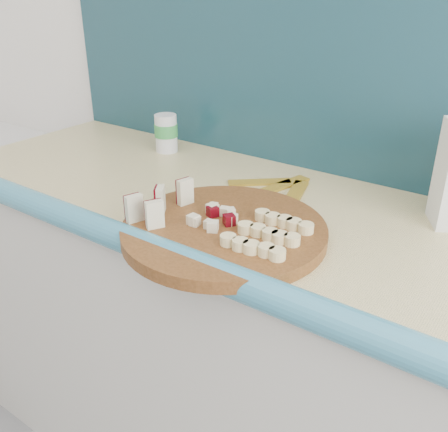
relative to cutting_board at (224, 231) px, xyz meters
name	(u,v)px	position (x,y,z in m)	size (l,w,h in m)	color
kitchen_counter	(329,392)	(0.19, 0.17, -0.47)	(2.20, 0.63, 0.91)	beige
backsplash	(411,86)	(0.19, 0.46, 0.24)	(2.20, 0.02, 0.50)	teal
cutting_board	(224,231)	(0.00, 0.00, 0.00)	(0.41, 0.41, 0.03)	#47260F
apple_wedges	(159,203)	(-0.14, -0.04, 0.04)	(0.07, 0.16, 0.06)	beige
apple_chunks	(213,217)	(-0.03, 0.00, 0.02)	(0.07, 0.07, 0.02)	#F4E7C3
banana_slices	(269,234)	(0.10, 0.01, 0.02)	(0.14, 0.16, 0.02)	beige
canister	(166,132)	(-0.45, 0.34, 0.05)	(0.07, 0.07, 0.11)	silver
banana_peel	(279,187)	(-0.04, 0.29, -0.01)	(0.22, 0.19, 0.01)	gold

